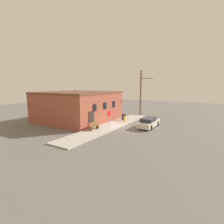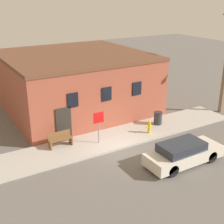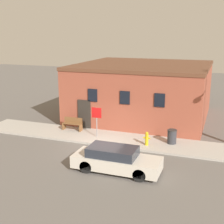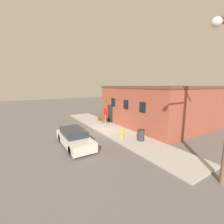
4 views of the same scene
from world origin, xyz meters
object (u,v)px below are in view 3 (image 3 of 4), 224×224
object	(u,v)px
bench	(73,124)
stop_sign	(97,116)
trash_bin	(172,137)
parked_car	(116,160)
fire_hydrant	(147,139)

from	to	relation	value
bench	stop_sign	bearing A→B (deg)	-19.63
trash_bin	parked_car	size ratio (longest dim) A/B	0.20
bench	trash_bin	world-z (taller)	bench
fire_hydrant	trash_bin	bearing A→B (deg)	31.32
stop_sign	parked_car	xyz separation A→B (m)	(2.85, -4.31, -0.90)
bench	parked_car	distance (m)	7.16
fire_hydrant	bench	xyz separation A→B (m)	(-5.69, 1.20, 0.01)
bench	trash_bin	size ratio (longest dim) A/B	1.59
stop_sign	fire_hydrant	bearing A→B (deg)	-6.75
bench	trash_bin	distance (m)	7.10
trash_bin	bench	bearing A→B (deg)	177.23
bench	trash_bin	bearing A→B (deg)	-2.77
fire_hydrant	trash_bin	size ratio (longest dim) A/B	0.96
fire_hydrant	parked_car	size ratio (longest dim) A/B	0.19
trash_bin	parked_car	world-z (taller)	parked_car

